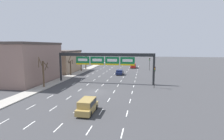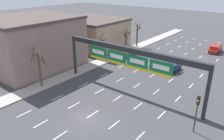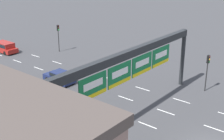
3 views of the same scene
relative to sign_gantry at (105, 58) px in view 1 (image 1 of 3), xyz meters
The scene contains 15 objects.
ground_plane 9.94m from the sign_gantry, 90.00° to the right, with size 220.00×220.00×0.00m, color #3D3D3F.
sidewalk_left 15.02m from the sign_gantry, 143.91° to the right, with size 2.80×110.00×0.15m.
lane_dashes 7.65m from the sign_gantry, 90.00° to the left, with size 13.32×67.00×0.01m.
sign_gantry is the anchor object (origin of this frame).
building_near 20.03m from the sign_gantry, behind, with size 13.90×15.54×9.11m.
building_far 24.82m from the sign_gantry, 144.15° to the left, with size 14.17×12.76×6.83m.
suv_red 28.90m from the sign_gantry, 80.40° to the left, with size 1.97×4.79×1.66m.
suv_gold 18.49m from the sign_gantry, 84.69° to the right, with size 1.82×4.10×1.74m.
car_navy 12.74m from the sign_gantry, 81.36° to the left, with size 1.90×3.99×1.44m.
traffic_light_near_gantry 24.23m from the sign_gantry, 64.03° to the left, with size 0.30×0.35×4.34m.
traffic_light_mid_block 11.38m from the sign_gantry, 16.10° to the right, with size 0.30×0.35×4.28m.
tree_bare_closest 24.42m from the sign_gantry, 118.70° to the left, with size 1.38×1.29×5.67m.
tree_bare_second 20.38m from the sign_gantry, 125.16° to the left, with size 1.71×2.09×5.48m.
tree_bare_third 13.12m from the sign_gantry, 149.51° to the right, with size 2.11×2.11×5.98m.
tree_bare_furthest 14.74m from the sign_gantry, 144.88° to the left, with size 1.67×1.36×5.38m.
Camera 1 is at (8.41, -29.68, 8.33)m, focal length 28.00 mm.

